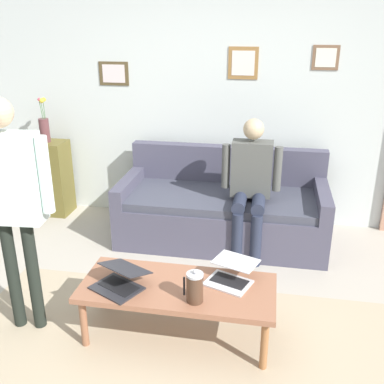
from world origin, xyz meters
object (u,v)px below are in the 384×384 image
laptop_left (120,281)px  person_standing (10,189)px  flower_vase (44,128)px  person_seated (251,180)px  couch (223,210)px  french_press (195,287)px  coffee_table (178,291)px  laptop_center (231,275)px  side_shelf (50,178)px

laptop_left → person_standing: bearing=0.4°
flower_vase → person_seated: (-2.29, 0.51, -0.28)m
couch → french_press: 1.75m
coffee_table → person_seated: (-0.40, -1.35, 0.36)m
laptop_center → french_press: size_ratio=1.78×
coffee_table → laptop_left: (0.38, 0.09, 0.09)m
flower_vase → coffee_table: bearing=135.3°
coffee_table → person_standing: 1.31m
coffee_table → person_seated: 1.46m
couch → person_seated: (-0.28, 0.23, 0.42)m
coffee_table → person_seated: bearing=-106.5°
couch → flower_vase: (2.01, -0.29, 0.70)m
laptop_left → person_standing: (0.71, 0.01, 0.62)m
couch → person_standing: bearing=53.8°
laptop_center → person_seated: bearing=-92.3°
flower_vase → person_standing: bearing=111.9°
flower_vase → person_standing: 2.11m
french_press → person_standing: (1.24, -0.06, 0.56)m
coffee_table → side_shelf: (1.89, -1.87, 0.06)m
french_press → laptop_center: bearing=-126.3°
french_press → side_shelf: bearing=-44.8°
flower_vase → french_press: bearing=135.2°
coffee_table → person_standing: (1.10, 0.09, 0.71)m
person_seated → laptop_left: bearing=61.4°
side_shelf → person_standing: bearing=112.0°
person_seated → coffee_table: bearing=73.5°
french_press → person_standing: person_standing is taller
couch → coffee_table: size_ratio=1.52×
couch → laptop_left: bearing=73.0°
person_standing → person_seated: bearing=-136.1°
side_shelf → person_seated: size_ratio=0.66×
laptop_center → person_seated: size_ratio=0.32×
coffee_table → french_press: french_press is taller
laptop_left → french_press: size_ratio=1.83×
coffee_table → side_shelf: side_shelf is taller
couch → french_press: bearing=90.7°
laptop_left → laptop_center: 0.76m
coffee_table → laptop_center: (-0.35, -0.13, 0.09)m
side_shelf → person_seated: (-2.29, 0.51, 0.31)m
side_shelf → person_standing: (-0.79, 1.96, 0.65)m
french_press → flower_vase: (2.03, -2.02, 0.49)m
laptop_center → side_shelf: bearing=-37.9°
couch → laptop_center: 1.48m
coffee_table → laptop_center: size_ratio=3.21×
laptop_center → side_shelf: (2.24, -1.74, -0.03)m
laptop_center → french_press: french_press is taller
coffee_table → french_press: 0.26m
couch → person_standing: 2.21m
laptop_left → coffee_table: bearing=-167.4°
couch → coffee_table: (0.13, 1.58, 0.06)m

